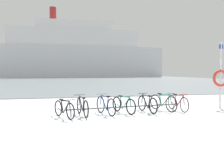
{
  "coord_description": "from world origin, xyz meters",
  "views": [
    {
      "loc": [
        -1.8,
        -6.67,
        1.74
      ],
      "look_at": [
        0.97,
        5.7,
        1.12
      ],
      "focal_mm": 39.11,
      "sensor_mm": 36.0,
      "label": 1
    }
  ],
  "objects_px": {
    "bicycle_0": "(64,109)",
    "bicycle_6": "(178,103)",
    "rescue_post": "(221,77)",
    "bicycle_4": "(147,104)",
    "bicycle_3": "(124,105)",
    "bicycle_1": "(82,107)",
    "ferry_ship": "(78,54)",
    "bicycle_2": "(106,105)",
    "bicycle_5": "(163,103)"
  },
  "relations": [
    {
      "from": "bicycle_0",
      "to": "bicycle_6",
      "type": "height_order",
      "value": "bicycle_6"
    },
    {
      "from": "bicycle_0",
      "to": "rescue_post",
      "type": "bearing_deg",
      "value": 7.02
    },
    {
      "from": "bicycle_6",
      "to": "rescue_post",
      "type": "bearing_deg",
      "value": 7.04
    },
    {
      "from": "bicycle_0",
      "to": "bicycle_4",
      "type": "height_order",
      "value": "bicycle_4"
    },
    {
      "from": "bicycle_0",
      "to": "bicycle_6",
      "type": "bearing_deg",
      "value": 7.01
    },
    {
      "from": "bicycle_3",
      "to": "bicycle_4",
      "type": "bearing_deg",
      "value": -1.61
    },
    {
      "from": "bicycle_1",
      "to": "bicycle_3",
      "type": "distance_m",
      "value": 1.78
    },
    {
      "from": "bicycle_0",
      "to": "bicycle_4",
      "type": "xyz_separation_m",
      "value": [
        3.53,
        0.5,
        0.03
      ]
    },
    {
      "from": "rescue_post",
      "to": "ferry_ship",
      "type": "bearing_deg",
      "value": 90.66
    },
    {
      "from": "bicycle_2",
      "to": "ferry_ship",
      "type": "distance_m",
      "value": 75.4
    },
    {
      "from": "bicycle_5",
      "to": "bicycle_6",
      "type": "xyz_separation_m",
      "value": [
        0.65,
        -0.13,
        -0.01
      ]
    },
    {
      "from": "bicycle_2",
      "to": "rescue_post",
      "type": "xyz_separation_m",
      "value": [
        5.73,
        0.55,
        1.13
      ]
    },
    {
      "from": "bicycle_0",
      "to": "bicycle_3",
      "type": "bearing_deg",
      "value": 12.04
    },
    {
      "from": "bicycle_0",
      "to": "bicycle_1",
      "type": "bearing_deg",
      "value": 23.58
    },
    {
      "from": "bicycle_0",
      "to": "bicycle_2",
      "type": "height_order",
      "value": "bicycle_2"
    },
    {
      "from": "bicycle_1",
      "to": "rescue_post",
      "type": "relative_size",
      "value": 0.55
    },
    {
      "from": "bicycle_0",
      "to": "bicycle_2",
      "type": "distance_m",
      "value": 1.72
    },
    {
      "from": "bicycle_2",
      "to": "ferry_ship",
      "type": "relative_size",
      "value": 0.03
    },
    {
      "from": "bicycle_2",
      "to": "bicycle_4",
      "type": "bearing_deg",
      "value": 4.17
    },
    {
      "from": "bicycle_6",
      "to": "ferry_ship",
      "type": "distance_m",
      "value": 75.0
    },
    {
      "from": "bicycle_4",
      "to": "rescue_post",
      "type": "distance_m",
      "value": 4.06
    },
    {
      "from": "rescue_post",
      "to": "bicycle_5",
      "type": "bearing_deg",
      "value": -176.92
    },
    {
      "from": "bicycle_4",
      "to": "rescue_post",
      "type": "height_order",
      "value": "rescue_post"
    },
    {
      "from": "bicycle_4",
      "to": "bicycle_6",
      "type": "relative_size",
      "value": 0.98
    },
    {
      "from": "bicycle_3",
      "to": "rescue_post",
      "type": "relative_size",
      "value": 0.51
    },
    {
      "from": "bicycle_3",
      "to": "bicycle_6",
      "type": "relative_size",
      "value": 0.98
    },
    {
      "from": "bicycle_3",
      "to": "ferry_ship",
      "type": "relative_size",
      "value": 0.03
    },
    {
      "from": "bicycle_1",
      "to": "bicycle_6",
      "type": "xyz_separation_m",
      "value": [
        4.31,
        0.3,
        -0.01
      ]
    },
    {
      "from": "bicycle_4",
      "to": "bicycle_6",
      "type": "xyz_separation_m",
      "value": [
        1.5,
        0.12,
        -0.0
      ]
    },
    {
      "from": "bicycle_4",
      "to": "bicycle_1",
      "type": "bearing_deg",
      "value": -176.22
    },
    {
      "from": "bicycle_5",
      "to": "bicycle_0",
      "type": "bearing_deg",
      "value": -170.3
    },
    {
      "from": "bicycle_0",
      "to": "bicycle_5",
      "type": "bearing_deg",
      "value": 9.7
    },
    {
      "from": "ferry_ship",
      "to": "bicycle_6",
      "type": "bearing_deg",
      "value": -91.17
    },
    {
      "from": "bicycle_1",
      "to": "bicycle_4",
      "type": "height_order",
      "value": "bicycle_1"
    },
    {
      "from": "bicycle_5",
      "to": "ferry_ship",
      "type": "xyz_separation_m",
      "value": [
        2.17,
        74.49,
        7.42
      ]
    },
    {
      "from": "bicycle_2",
      "to": "bicycle_6",
      "type": "relative_size",
      "value": 0.96
    },
    {
      "from": "bicycle_4",
      "to": "ferry_ship",
      "type": "distance_m",
      "value": 75.17
    },
    {
      "from": "bicycle_3",
      "to": "bicycle_4",
      "type": "height_order",
      "value": "bicycle_4"
    },
    {
      "from": "bicycle_3",
      "to": "bicycle_1",
      "type": "bearing_deg",
      "value": -173.04
    },
    {
      "from": "bicycle_5",
      "to": "ferry_ship",
      "type": "height_order",
      "value": "ferry_ship"
    },
    {
      "from": "bicycle_5",
      "to": "rescue_post",
      "type": "relative_size",
      "value": 0.52
    },
    {
      "from": "bicycle_1",
      "to": "bicycle_4",
      "type": "xyz_separation_m",
      "value": [
        2.81,
        0.19,
        -0.0
      ]
    },
    {
      "from": "bicycle_4",
      "to": "bicycle_2",
      "type": "bearing_deg",
      "value": -175.83
    },
    {
      "from": "bicycle_0",
      "to": "bicycle_3",
      "type": "height_order",
      "value": "bicycle_3"
    },
    {
      "from": "bicycle_3",
      "to": "bicycle_5",
      "type": "distance_m",
      "value": 1.91
    },
    {
      "from": "bicycle_2",
      "to": "rescue_post",
      "type": "relative_size",
      "value": 0.51
    },
    {
      "from": "bicycle_0",
      "to": "rescue_post",
      "type": "relative_size",
      "value": 0.47
    },
    {
      "from": "bicycle_1",
      "to": "bicycle_3",
      "type": "height_order",
      "value": "bicycle_1"
    },
    {
      "from": "bicycle_0",
      "to": "bicycle_3",
      "type": "xyz_separation_m",
      "value": [
        2.48,
        0.53,
        0.02
      ]
    },
    {
      "from": "rescue_post",
      "to": "bicycle_0",
      "type": "bearing_deg",
      "value": -172.98
    }
  ]
}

